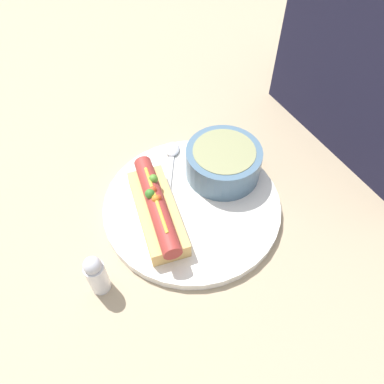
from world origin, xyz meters
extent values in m
plane|color=tan|center=(0.00, 0.00, 0.00)|extent=(4.00, 4.00, 0.00)
cylinder|color=white|center=(0.00, 0.00, 0.01)|extent=(0.28, 0.28, 0.02)
cube|color=#DBAD60|center=(0.00, -0.06, 0.03)|extent=(0.17, 0.08, 0.03)
cylinder|color=#9E332D|center=(0.00, -0.06, 0.05)|extent=(0.18, 0.06, 0.03)
sphere|color=#387A28|center=(-0.01, -0.06, 0.06)|extent=(0.01, 0.01, 0.01)
sphere|color=#518C2D|center=(-0.04, -0.05, 0.06)|extent=(0.01, 0.01, 0.01)
sphere|color=#C63F1E|center=(0.00, -0.06, 0.06)|extent=(0.01, 0.01, 0.01)
sphere|color=orange|center=(0.00, -0.06, 0.06)|extent=(0.01, 0.01, 0.01)
sphere|color=#C63F1E|center=(-0.02, -0.06, 0.06)|extent=(0.01, 0.01, 0.01)
cylinder|color=gold|center=(0.00, -0.06, 0.06)|extent=(0.12, 0.03, 0.01)
cylinder|color=slate|center=(-0.03, 0.08, 0.04)|extent=(0.12, 0.12, 0.05)
cylinder|color=#8C8E60|center=(-0.03, 0.08, 0.06)|extent=(0.10, 0.10, 0.02)
cube|color=#B7B7BC|center=(-0.05, -0.02, 0.02)|extent=(0.10, 0.07, 0.00)
ellipsoid|color=#B7B7BC|center=(-0.12, 0.02, 0.02)|extent=(0.04, 0.04, 0.01)
cylinder|color=silver|center=(0.06, -0.18, 0.03)|extent=(0.03, 0.03, 0.06)
sphere|color=silver|center=(0.06, -0.18, 0.06)|extent=(0.02, 0.02, 0.02)
camera|label=1|loc=(0.31, -0.17, 0.49)|focal=35.00mm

